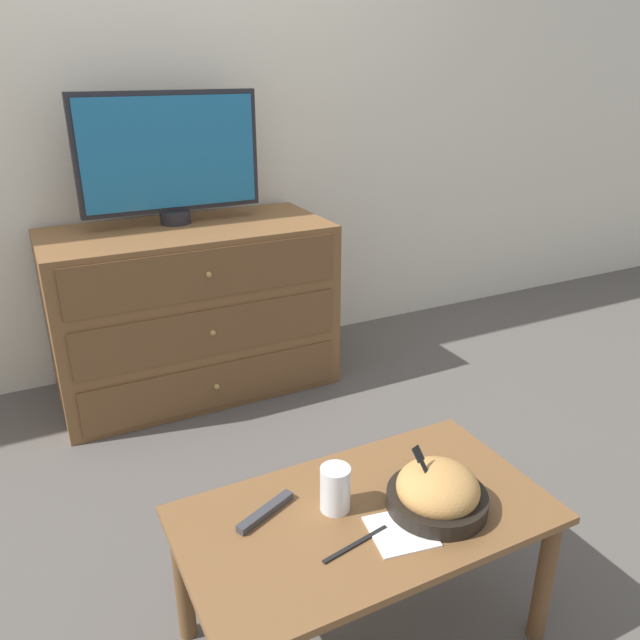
# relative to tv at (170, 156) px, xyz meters

# --- Properties ---
(ground_plane) EXTENTS (12.00, 12.00, 0.00)m
(ground_plane) POSITION_rel_tv_xyz_m (-0.05, 0.21, -1.01)
(ground_plane) COLOR #56514C
(wall_back) EXTENTS (12.00, 0.05, 2.60)m
(wall_back) POSITION_rel_tv_xyz_m (-0.05, 0.23, 0.29)
(wall_back) COLOR silver
(wall_back) RESTS_ON ground_plane
(dresser) EXTENTS (1.17, 0.56, 0.73)m
(dresser) POSITION_rel_tv_xyz_m (0.02, -0.10, -0.65)
(dresser) COLOR brown
(dresser) RESTS_ON ground_plane
(tv) EXTENTS (0.75, 0.13, 0.53)m
(tv) POSITION_rel_tv_xyz_m (0.00, 0.00, 0.00)
(tv) COLOR #232328
(tv) RESTS_ON dresser
(coffee_table) EXTENTS (0.87, 0.48, 0.39)m
(coffee_table) POSITION_rel_tv_xyz_m (0.00, -1.60, -0.68)
(coffee_table) COLOR brown
(coffee_table) RESTS_ON ground_plane
(takeout_bowl) EXTENTS (0.24, 0.24, 0.16)m
(takeout_bowl) POSITION_rel_tv_xyz_m (0.16, -1.66, -0.58)
(takeout_bowl) COLOR black
(takeout_bowl) RESTS_ON coffee_table
(drink_cup) EXTENTS (0.07, 0.07, 0.11)m
(drink_cup) POSITION_rel_tv_xyz_m (-0.06, -1.56, -0.57)
(drink_cup) COLOR beige
(drink_cup) RESTS_ON coffee_table
(napkin) EXTENTS (0.16, 0.16, 0.00)m
(napkin) POSITION_rel_tv_xyz_m (0.04, -1.70, -0.62)
(napkin) COLOR white
(napkin) RESTS_ON coffee_table
(knife) EXTENTS (0.18, 0.04, 0.01)m
(knife) POSITION_rel_tv_xyz_m (-0.07, -1.68, -0.62)
(knife) COLOR black
(knife) RESTS_ON coffee_table
(remote_control) EXTENTS (0.16, 0.09, 0.02)m
(remote_control) POSITION_rel_tv_xyz_m (-0.21, -1.51, -0.61)
(remote_control) COLOR #38383D
(remote_control) RESTS_ON coffee_table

